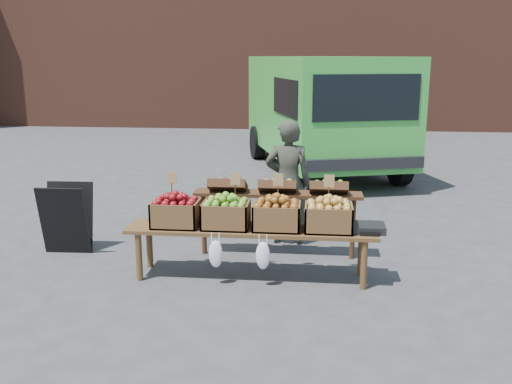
# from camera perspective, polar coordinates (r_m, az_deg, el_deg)

# --- Properties ---
(ground) EXTENTS (80.00, 80.00, 0.00)m
(ground) POSITION_cam_1_polar(r_m,az_deg,el_deg) (6.40, -7.72, -8.52)
(ground) COLOR #3E3E40
(delivery_van) EXTENTS (3.83, 5.75, 2.36)m
(delivery_van) POSITION_cam_1_polar(r_m,az_deg,el_deg) (12.09, 6.56, 7.70)
(delivery_van) COLOR green
(delivery_van) RESTS_ON ground
(vendor) EXTENTS (0.60, 0.40, 1.61)m
(vendor) POSITION_cam_1_polar(r_m,az_deg,el_deg) (7.29, 3.21, 0.97)
(vendor) COLOR #303429
(vendor) RESTS_ON ground
(chalkboard_sign) EXTENTS (0.59, 0.34, 0.88)m
(chalkboard_sign) POSITION_cam_1_polar(r_m,az_deg,el_deg) (7.38, -18.40, -2.51)
(chalkboard_sign) COLOR black
(chalkboard_sign) RESTS_ON ground
(back_table) EXTENTS (2.10, 0.44, 1.04)m
(back_table) POSITION_cam_1_polar(r_m,az_deg,el_deg) (6.85, 2.17, -2.30)
(back_table) COLOR #3F2514
(back_table) RESTS_ON ground
(display_bench) EXTENTS (2.70, 0.56, 0.57)m
(display_bench) POSITION_cam_1_polar(r_m,az_deg,el_deg) (6.26, -0.47, -6.10)
(display_bench) COLOR #54371D
(display_bench) RESTS_ON ground
(crate_golden_apples) EXTENTS (0.50, 0.40, 0.28)m
(crate_golden_apples) POSITION_cam_1_polar(r_m,az_deg,el_deg) (6.27, -7.99, -2.12)
(crate_golden_apples) COLOR maroon
(crate_golden_apples) RESTS_ON display_bench
(crate_russet_pears) EXTENTS (0.50, 0.40, 0.28)m
(crate_russet_pears) POSITION_cam_1_polar(r_m,az_deg,el_deg) (6.17, -3.02, -2.28)
(crate_russet_pears) COLOR #4E9315
(crate_russet_pears) RESTS_ON display_bench
(crate_red_apples) EXTENTS (0.50, 0.40, 0.28)m
(crate_red_apples) POSITION_cam_1_polar(r_m,az_deg,el_deg) (6.11, 2.09, -2.43)
(crate_red_apples) COLOR #91531C
(crate_red_apples) RESTS_ON display_bench
(crate_green_apples) EXTENTS (0.50, 0.40, 0.28)m
(crate_green_apples) POSITION_cam_1_polar(r_m,az_deg,el_deg) (6.10, 7.26, -2.56)
(crate_green_apples) COLOR #A39029
(crate_green_apples) RESTS_ON display_bench
(weighing_scale) EXTENTS (0.34, 0.30, 0.08)m
(weighing_scale) POSITION_cam_1_polar(r_m,az_deg,el_deg) (6.15, 11.20, -3.53)
(weighing_scale) COLOR black
(weighing_scale) RESTS_ON display_bench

